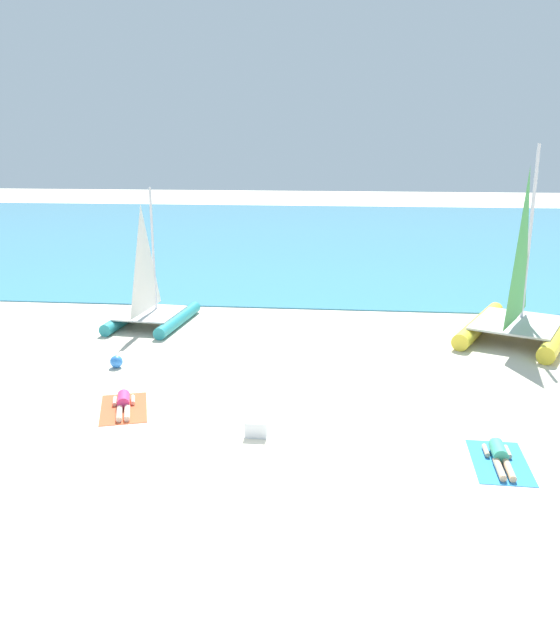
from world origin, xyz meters
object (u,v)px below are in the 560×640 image
at_px(sunbather_left, 123,403).
at_px(cooler_box, 257,428).
at_px(sailboat_teal, 151,305).
at_px(sailboat_yellow, 519,312).
at_px(sunbather_right, 500,455).
at_px(towel_right, 500,462).
at_px(beach_ball, 116,362).
at_px(towel_left, 124,408).

height_order(sunbather_left, cooler_box, cooler_box).
distance_m(sailboat_teal, cooler_box, 9.81).
bearing_deg(sailboat_yellow, sunbather_right, -80.80).
bearing_deg(towel_right, beach_ball, 154.13).
distance_m(sailboat_teal, beach_ball, 4.51).
height_order(towel_left, cooler_box, cooler_box).
distance_m(towel_left, cooler_box, 3.63).
distance_m(towel_left, beach_ball, 3.10).
bearing_deg(sunbather_right, sunbather_left, 169.41).
height_order(sailboat_teal, cooler_box, sailboat_teal).
height_order(towel_left, towel_right, same).
height_order(sunbather_right, cooler_box, cooler_box).
height_order(sunbather_left, beach_ball, beach_ball).
xyz_separation_m(towel_right, sunbather_right, (0.00, 0.07, 0.13)).
bearing_deg(towel_right, sailboat_yellow, 74.63).
distance_m(sailboat_yellow, sunbather_left, 12.94).
xyz_separation_m(sailboat_teal, sailboat_yellow, (12.44, -0.44, 0.22)).
xyz_separation_m(sailboat_teal, sunbather_right, (10.04, -9.12, -0.58)).
xyz_separation_m(towel_right, beach_ball, (-9.73, 4.72, 0.18)).
distance_m(sunbather_left, sunbather_right, 8.76).
bearing_deg(cooler_box, towel_right, -8.06).
bearing_deg(sailboat_yellow, sunbather_left, -123.44).
relative_size(sailboat_yellow, sunbather_left, 4.05).
distance_m(sailboat_yellow, towel_left, 12.96).
relative_size(towel_right, beach_ball, 5.24).
height_order(sunbather_left, sunbather_right, same).
xyz_separation_m(sunbather_right, beach_ball, (-9.73, 4.65, 0.05)).
distance_m(towel_left, sunbather_left, 0.14).
relative_size(sunbather_left, beach_ball, 4.24).
height_order(sailboat_yellow, towel_right, sailboat_yellow).
bearing_deg(sunbather_left, sailboat_yellow, 14.00).
bearing_deg(cooler_box, sailboat_teal, 120.21).
xyz_separation_m(sunbather_left, cooler_box, (3.46, -1.20, 0.05)).
distance_m(sailboat_teal, towel_left, 7.51).
height_order(towel_right, beach_ball, beach_ball).
bearing_deg(towel_left, sailboat_yellow, 32.18).
bearing_deg(sunbather_right, cooler_box, 174.33).
bearing_deg(sunbather_right, sailboat_teal, 139.38).
bearing_deg(towel_left, cooler_box, -18.32).
relative_size(sunbather_left, cooler_box, 3.08).
xyz_separation_m(sailboat_yellow, beach_ball, (-12.14, -4.03, -0.75)).
distance_m(sunbather_right, beach_ball, 10.79).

